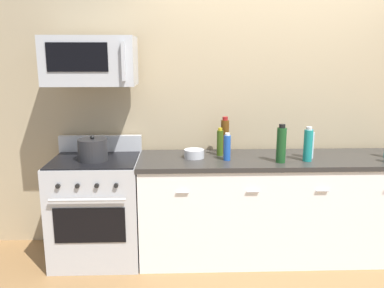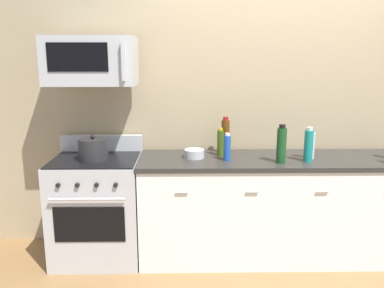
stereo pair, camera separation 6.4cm
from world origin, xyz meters
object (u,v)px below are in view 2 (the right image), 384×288
Objects in this scene: range_oven at (98,207)px; stockpot at (93,149)px; bottle_wine_green at (281,145)px; bottle_wine_amber at (225,136)px; bowl_steel_prep at (194,153)px; bottle_soda_blue at (227,147)px; bottle_olive_oil at (220,143)px; bottle_water_clear at (311,145)px; bottle_sparkling_teal at (309,145)px; microwave at (91,61)px.

stockpot is at bearing -90.00° from range_oven.
bottle_wine_amber is at bearing 141.62° from bottle_wine_green.
bowl_steel_prep is at bearing 1.02° from range_oven.
bottle_soda_blue is 1.34× the size of bowl_steel_prep.
bottle_soda_blue is 0.26m from bottle_wine_amber.
range_oven is 1.27m from bottle_soda_blue.
bowl_steel_prep is (-0.72, 0.17, -0.11)m from bottle_wine_green.
bottle_wine_amber is at bearing 59.63° from bottle_olive_oil.
stockpot is (-1.86, -0.03, -0.02)m from bottle_water_clear.
stockpot is (-1.09, -0.15, -0.02)m from bottle_olive_oil.
bottle_sparkling_teal is at bearing -8.40° from bowl_steel_prep.
bottle_wine_amber reaches higher than bottle_olive_oil.
bottle_wine_green reaches higher than stockpot.
bowl_steel_prep is (-1.00, 0.04, -0.08)m from bottle_water_clear.
bottle_soda_blue is at bearing -0.98° from stockpot.
microwave is 1.31m from bottle_olive_oil.
bottle_soda_blue is at bearing 175.54° from bottle_sparkling_teal.
bottle_soda_blue is (-0.73, -0.05, -0.01)m from bottle_water_clear.
bottle_water_clear is 0.75m from bottle_wine_amber.
bottle_water_clear is (0.05, 0.10, -0.02)m from bottle_sparkling_teal.
bottle_olive_oil is 0.75× the size of bottle_wine_amber.
bottle_olive_oil is at bearing 171.20° from bottle_water_clear.
microwave is 1.35m from bottle_soda_blue.
bottle_water_clear is 0.78m from bottle_olive_oil.
range_oven is at bearing 176.04° from bottle_sparkling_teal.
microwave is 2.53× the size of bottle_sparkling_teal.
bowl_steel_prep is at bearing 166.34° from bottle_wine_green.
range_oven is at bearing 176.34° from bottle_soda_blue.
microwave is 2.31× the size of bottle_wine_green.
bottle_olive_oil is at bearing 152.60° from bottle_wine_green.
bottle_sparkling_teal is 1.20× the size of stockpot.
stockpot is (0.00, -0.05, 0.55)m from range_oven.
bottle_wine_amber is at bearing 163.68° from bottle_water_clear.
bottle_wine_amber is at bearing 155.22° from bottle_sparkling_teal.
bottle_olive_oil is (-0.72, 0.22, -0.02)m from bottle_sparkling_teal.
bottle_sparkling_teal reaches higher than bowl_steel_prep.
bottle_water_clear is 1.02× the size of stockpot.
range_oven is at bearing 174.24° from bottle_wine_green.
range_oven is 1.24m from bottle_olive_oil.
microwave is at bearing 89.87° from stockpot.
microwave is 1.99m from bottle_water_clear.
bowl_steel_prep is at bearing 177.57° from bottle_water_clear.
range_oven is at bearing -175.20° from bottle_olive_oil.
bottle_water_clear reaches higher than bottle_olive_oil.
microwave is at bearing 89.71° from range_oven.
bottle_sparkling_teal is 1.82m from stockpot.
bottle_sparkling_teal is 0.68m from bottle_soda_blue.
range_oven is 3.31× the size of bottle_wine_green.
bottle_sparkling_teal is 1.18× the size of bottle_olive_oil.
bottle_water_clear is at bearing 24.82° from bottle_wine_green.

